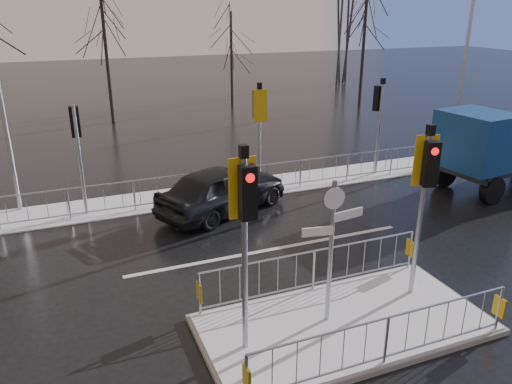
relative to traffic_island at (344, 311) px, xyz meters
name	(u,v)px	position (x,y,z in m)	size (l,w,h in m)	color
ground	(344,327)	(0.01, -0.01, -0.39)	(120.00, 120.00, 0.00)	black
snow_verge	(217,192)	(0.01, 8.59, -0.37)	(30.00, 2.00, 0.04)	white
lane_markings	(352,336)	(0.01, -0.34, -0.39)	(8.00, 11.38, 0.01)	silver
traffic_island	(344,311)	(0.00, 0.00, 0.00)	(6.00, 3.04, 4.15)	slate
far_kerb_fixtures	(229,169)	(0.31, 8.08, 0.63)	(18.00, 0.65, 3.83)	#999DA7
car_far_lane	(222,189)	(-0.35, 6.88, 0.39)	(1.84, 4.56, 1.55)	black
flatbed_truck	(492,148)	(9.17, 5.24, 1.17)	(6.54, 2.97, 2.93)	black
tree_far_a	(104,35)	(-1.99, 21.99, 4.43)	(3.75, 3.75, 7.08)	black
tree_far_b	(231,41)	(6.01, 23.99, 3.79)	(3.25, 3.25, 6.14)	black
tree_far_c	(365,25)	(14.01, 20.99, 4.76)	(4.00, 4.00, 7.55)	black
street_lamp_right	(467,56)	(10.58, 8.49, 4.00)	(1.25, 0.18, 8.00)	#999DA7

